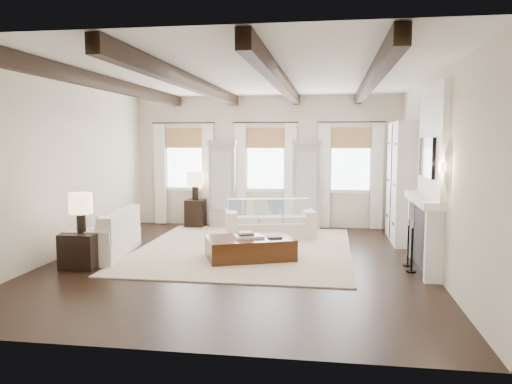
# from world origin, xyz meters

# --- Properties ---
(ground) EXTENTS (7.50, 7.50, 0.00)m
(ground) POSITION_xyz_m (0.00, 0.00, 0.00)
(ground) COLOR black
(ground) RESTS_ON ground
(room_shell) EXTENTS (6.54, 7.54, 3.22)m
(room_shell) POSITION_xyz_m (0.75, 0.90, 1.89)
(room_shell) COLOR beige
(room_shell) RESTS_ON ground
(area_rug) EXTENTS (4.09, 4.74, 0.02)m
(area_rug) POSITION_xyz_m (-0.06, 1.03, 0.01)
(area_rug) COLOR #C3AD94
(area_rug) RESTS_ON ground
(sofa_back) EXTENTS (2.07, 1.28, 0.82)m
(sofa_back) POSITION_xyz_m (0.27, 2.30, 0.34)
(sofa_back) COLOR white
(sofa_back) RESTS_ON ground
(sofa_left) EXTENTS (1.10, 2.02, 0.83)m
(sofa_left) POSITION_xyz_m (-2.50, 0.18, 0.33)
(sofa_left) COLOR white
(sofa_left) RESTS_ON ground
(ottoman) EXTENTS (1.74, 1.42, 0.39)m
(ottoman) POSITION_xyz_m (0.17, 0.24, 0.20)
(ottoman) COLOR black
(ottoman) RESTS_ON ground
(tray) EXTENTS (0.60, 0.54, 0.04)m
(tray) POSITION_xyz_m (0.15, 0.25, 0.41)
(tray) COLOR white
(tray) RESTS_ON ottoman
(book_lower) EXTENTS (0.32, 0.28, 0.04)m
(book_lower) POSITION_xyz_m (0.10, 0.22, 0.45)
(book_lower) COLOR #262628
(book_lower) RESTS_ON tray
(book_upper) EXTENTS (0.27, 0.24, 0.03)m
(book_upper) POSITION_xyz_m (0.09, 0.20, 0.49)
(book_upper) COLOR beige
(book_upper) RESTS_ON book_lower
(book_loose) EXTENTS (0.29, 0.26, 0.03)m
(book_loose) POSITION_xyz_m (0.62, 0.25, 0.41)
(book_loose) COLOR #262628
(book_loose) RESTS_ON ottoman
(side_table_front) EXTENTS (0.59, 0.59, 0.59)m
(side_table_front) POSITION_xyz_m (-2.52, -0.73, 0.30)
(side_table_front) COLOR black
(side_table_front) RESTS_ON ground
(lamp_front) EXTENTS (0.39, 0.39, 0.67)m
(lamp_front) POSITION_xyz_m (-2.52, -0.73, 1.04)
(lamp_front) COLOR black
(lamp_front) RESTS_ON side_table_front
(side_table_back) EXTENTS (0.45, 0.45, 0.67)m
(side_table_back) POSITION_xyz_m (-1.69, 3.34, 0.34)
(side_table_back) COLOR black
(side_table_back) RESTS_ON ground
(lamp_back) EXTENTS (0.40, 0.40, 0.69)m
(lamp_back) POSITION_xyz_m (-1.69, 3.34, 1.14)
(lamp_back) COLOR black
(lamp_back) RESTS_ON side_table_back
(candlestick_near) EXTENTS (0.17, 0.17, 0.83)m
(candlestick_near) POSITION_xyz_m (2.90, -0.22, 0.35)
(candlestick_near) COLOR black
(candlestick_near) RESTS_ON ground
(candlestick_far) EXTENTS (0.16, 0.16, 0.80)m
(candlestick_far) POSITION_xyz_m (2.90, 0.18, 0.33)
(candlestick_far) COLOR black
(candlestick_far) RESTS_ON ground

